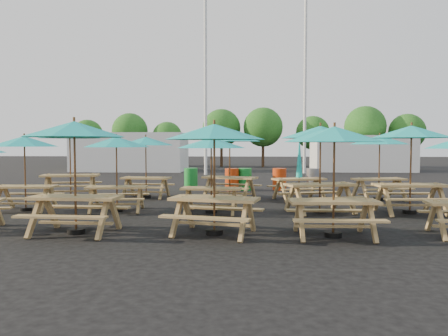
# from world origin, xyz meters

# --- Properties ---
(ground) EXTENTS (120.00, 120.00, 0.00)m
(ground) POSITION_xyz_m (0.00, 0.00, 0.00)
(ground) COLOR black
(ground) RESTS_ON ground
(picnic_unit_1) EXTENTS (2.05, 2.05, 2.19)m
(picnic_unit_1) POSITION_xyz_m (-5.57, -1.61, 1.89)
(picnic_unit_1) COLOR #A67E4A
(picnic_unit_1) RESTS_ON ground
(picnic_unit_2) EXTENTS (2.68, 2.68, 2.53)m
(picnic_unit_2) POSITION_xyz_m (-5.55, 1.49, 2.19)
(picnic_unit_2) COLOR #A67E4A
(picnic_unit_2) RESTS_ON ground
(picnic_unit_3) EXTENTS (2.28, 2.28, 2.43)m
(picnic_unit_3) POSITION_xyz_m (-2.79, -4.71, 2.11)
(picnic_unit_3) COLOR #A67E4A
(picnic_unit_3) RESTS_ON ground
(picnic_unit_4) EXTENTS (2.18, 2.18, 2.17)m
(picnic_unit_4) POSITION_xyz_m (-2.88, -1.55, 1.87)
(picnic_unit_4) COLOR #A67E4A
(picnic_unit_4) RESTS_ON ground
(picnic_unit_5) EXTENTS (2.16, 2.16, 2.23)m
(picnic_unit_5) POSITION_xyz_m (-2.84, 1.73, 1.93)
(picnic_unit_5) COLOR #A67E4A
(picnic_unit_5) RESTS_ON ground
(picnic_unit_6) EXTENTS (2.54, 2.54, 2.37)m
(picnic_unit_6) POSITION_xyz_m (0.20, -4.61, 2.05)
(picnic_unit_6) COLOR #A67E4A
(picnic_unit_6) RESTS_ON ground
(picnic_unit_7) EXTENTS (2.01, 2.01, 2.14)m
(picnic_unit_7) POSITION_xyz_m (-0.15, -1.65, 1.85)
(picnic_unit_7) COLOR #A67E4A
(picnic_unit_7) RESTS_ON ground
(picnic_unit_8) EXTENTS (2.72, 2.72, 2.39)m
(picnic_unit_8) POSITION_xyz_m (0.21, 1.44, 2.06)
(picnic_unit_8) COLOR #A67E4A
(picnic_unit_8) RESTS_ON ground
(picnic_unit_9) EXTENTS (2.13, 2.13, 2.31)m
(picnic_unit_9) POSITION_xyz_m (2.68, -4.70, 2.00)
(picnic_unit_9) COLOR #A67E4A
(picnic_unit_9) RESTS_ON ground
(picnic_unit_10) EXTENTS (2.77, 2.77, 2.46)m
(picnic_unit_10) POSITION_xyz_m (2.90, -1.39, 2.13)
(picnic_unit_10) COLOR #A67E4A
(picnic_unit_10) RESTS_ON ground
(picnic_unit_11) EXTENTS (2.19, 2.05, 2.29)m
(picnic_unit_11) POSITION_xyz_m (2.61, 1.35, 0.94)
(picnic_unit_11) COLOR #A67E4A
(picnic_unit_11) RESTS_ON ground
(picnic_unit_13) EXTENTS (2.38, 2.38, 2.47)m
(picnic_unit_13) POSITION_xyz_m (5.38, -1.42, 2.13)
(picnic_unit_13) COLOR #A67E4A
(picnic_unit_13) RESTS_ON ground
(picnic_unit_14) EXTENTS (2.46, 2.46, 2.27)m
(picnic_unit_14) POSITION_xyz_m (5.37, 1.56, 1.96)
(picnic_unit_14) COLOR #A67E4A
(picnic_unit_14) RESTS_ON ground
(waste_bin_0) EXTENTS (0.58, 0.58, 0.93)m
(waste_bin_0) POSITION_xyz_m (-1.63, 4.69, 0.46)
(waste_bin_0) COLOR #18892E
(waste_bin_0) RESTS_ON ground
(waste_bin_1) EXTENTS (0.58, 0.58, 0.93)m
(waste_bin_1) POSITION_xyz_m (0.14, 4.41, 0.46)
(waste_bin_1) COLOR red
(waste_bin_1) RESTS_ON ground
(waste_bin_2) EXTENTS (0.58, 0.58, 0.93)m
(waste_bin_2) POSITION_xyz_m (0.68, 4.63, 0.46)
(waste_bin_2) COLOR #18892E
(waste_bin_2) RESTS_ON ground
(waste_bin_3) EXTENTS (0.58, 0.58, 0.93)m
(waste_bin_3) POSITION_xyz_m (2.14, 4.71, 0.46)
(waste_bin_3) COLOR red
(waste_bin_3) RESTS_ON ground
(waste_bin_4) EXTENTS (0.58, 0.58, 0.93)m
(waste_bin_4) POSITION_xyz_m (3.53, 4.69, 0.46)
(waste_bin_4) COLOR gray
(waste_bin_4) RESTS_ON ground
(mast_0) EXTENTS (0.20, 0.20, 12.00)m
(mast_0) POSITION_xyz_m (-2.00, 14.00, 6.00)
(mast_0) COLOR silver
(mast_0) RESTS_ON ground
(mast_1) EXTENTS (0.20, 0.20, 12.00)m
(mast_1) POSITION_xyz_m (4.50, 16.00, 6.00)
(mast_1) COLOR silver
(mast_1) RESTS_ON ground
(event_tent_0) EXTENTS (8.00, 4.00, 2.80)m
(event_tent_0) POSITION_xyz_m (-8.00, 18.00, 1.40)
(event_tent_0) COLOR silver
(event_tent_0) RESTS_ON ground
(event_tent_1) EXTENTS (7.00, 4.00, 2.60)m
(event_tent_1) POSITION_xyz_m (9.00, 19.00, 1.30)
(event_tent_1) COLOR silver
(event_tent_1) RESTS_ON ground
(tree_0) EXTENTS (2.80, 2.80, 4.24)m
(tree_0) POSITION_xyz_m (-14.07, 25.25, 2.83)
(tree_0) COLOR #382314
(tree_0) RESTS_ON ground
(tree_1) EXTENTS (3.11, 3.11, 4.72)m
(tree_1) POSITION_xyz_m (-9.74, 23.90, 3.15)
(tree_1) COLOR #382314
(tree_1) RESTS_ON ground
(tree_2) EXTENTS (2.59, 2.59, 3.93)m
(tree_2) POSITION_xyz_m (-6.39, 23.65, 2.62)
(tree_2) COLOR #382314
(tree_2) RESTS_ON ground
(tree_3) EXTENTS (3.36, 3.36, 5.09)m
(tree_3) POSITION_xyz_m (-1.75, 24.72, 3.41)
(tree_3) COLOR #382314
(tree_3) RESTS_ON ground
(tree_4) EXTENTS (3.41, 3.41, 5.17)m
(tree_4) POSITION_xyz_m (1.90, 24.26, 3.46)
(tree_4) COLOR #382314
(tree_4) RESTS_ON ground
(tree_5) EXTENTS (2.94, 2.94, 4.45)m
(tree_5) POSITION_xyz_m (6.22, 24.67, 2.97)
(tree_5) COLOR #382314
(tree_5) RESTS_ON ground
(tree_6) EXTENTS (3.38, 3.38, 5.13)m
(tree_6) POSITION_xyz_m (10.23, 22.90, 3.43)
(tree_6) COLOR #382314
(tree_6) RESTS_ON ground
(tree_7) EXTENTS (2.95, 2.95, 4.48)m
(tree_7) POSITION_xyz_m (13.63, 22.92, 2.99)
(tree_7) COLOR #382314
(tree_7) RESTS_ON ground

